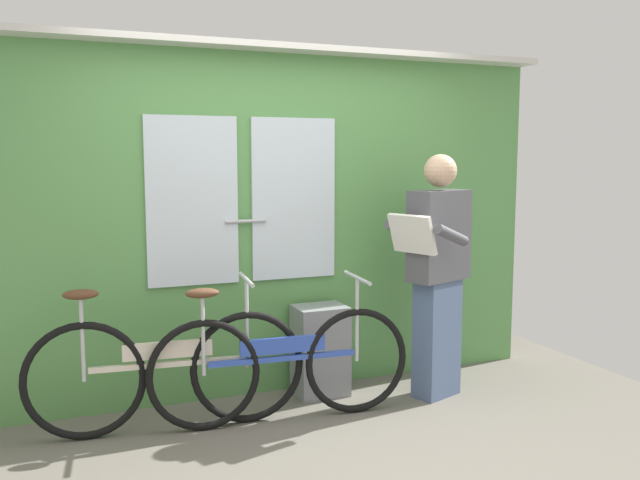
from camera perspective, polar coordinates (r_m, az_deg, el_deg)
ground_plane at (r=3.92m, az=1.81°, el=-18.03°), size 5.06×4.00×0.04m
train_door_wall at (r=4.68m, az=-4.20°, el=2.04°), size 4.06×0.28×2.36m
bicycle_near_door at (r=4.22m, az=-12.70°, el=-10.59°), size 1.65×0.44×0.91m
bicycle_leaning_behind at (r=4.27m, az=-3.24°, el=-10.33°), size 1.65×0.44×0.89m
passenger_reading_newspaper at (r=4.66m, az=9.80°, el=-2.54°), size 0.62×0.55×1.65m
trash_bin_by_wall at (r=4.75m, az=0.01°, el=-9.22°), size 0.35×0.28×0.62m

